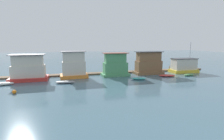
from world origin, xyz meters
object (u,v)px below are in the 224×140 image
(houseboat_red, at_px, (29,69))
(buoy_orange, at_px, (14,92))
(dinghy_teal, at_px, (139,79))
(mooring_post_far_right, at_px, (44,74))
(dinghy_white, at_px, (3,84))
(dinghy_red, at_px, (167,75))
(houseboat_yellow, at_px, (184,66))
(houseboat_green, at_px, (115,66))
(houseboat_orange, at_px, (74,66))
(mooring_post_near_right, at_px, (169,69))
(dinghy_green, at_px, (189,75))
(houseboat_brown, at_px, (149,64))
(dinghy_grey, at_px, (65,82))

(houseboat_red, height_order, buoy_orange, houseboat_red)
(houseboat_red, distance_m, dinghy_teal, 21.40)
(mooring_post_far_right, relative_size, buoy_orange, 2.91)
(dinghy_white, distance_m, dinghy_red, 31.52)
(houseboat_yellow, height_order, dinghy_red, houseboat_yellow)
(houseboat_yellow, height_order, dinghy_teal, houseboat_yellow)
(houseboat_red, xyz_separation_m, houseboat_green, (17.41, 0.15, 0.00))
(houseboat_green, relative_size, houseboat_yellow, 0.82)
(houseboat_orange, relative_size, mooring_post_near_right, 3.92)
(mooring_post_far_right, bearing_deg, dinghy_green, -11.12)
(dinghy_white, height_order, mooring_post_near_right, mooring_post_near_right)
(houseboat_green, xyz_separation_m, dinghy_red, (10.49, -3.86, -1.98))
(houseboat_red, relative_size, mooring_post_far_right, 4.13)
(houseboat_red, height_order, dinghy_white, houseboat_red)
(houseboat_yellow, xyz_separation_m, dinghy_white, (-38.35, -3.08, -1.33))
(houseboat_yellow, bearing_deg, mooring_post_far_right, 176.45)
(houseboat_green, relative_size, houseboat_brown, 0.90)
(houseboat_orange, distance_m, dinghy_white, 12.91)
(dinghy_teal, xyz_separation_m, mooring_post_near_right, (11.37, 6.91, 0.49))
(houseboat_brown, relative_size, dinghy_red, 1.77)
(houseboat_orange, relative_size, buoy_orange, 9.59)
(houseboat_green, height_order, mooring_post_far_right, houseboat_green)
(houseboat_yellow, distance_m, mooring_post_far_right, 32.33)
(houseboat_brown, xyz_separation_m, dinghy_teal, (-4.73, -5.25, -2.11))
(houseboat_orange, xyz_separation_m, dinghy_teal, (12.14, -5.57, -2.24))
(houseboat_yellow, bearing_deg, dinghy_red, -152.71)
(houseboat_brown, relative_size, dinghy_grey, 1.85)
(dinghy_red, xyz_separation_m, dinghy_green, (5.21, -0.50, 0.00))
(houseboat_yellow, relative_size, mooring_post_far_right, 4.33)
(houseboat_brown, relative_size, houseboat_yellow, 0.91)
(houseboat_yellow, relative_size, dinghy_red, 1.95)
(dinghy_green, xyz_separation_m, mooring_post_far_right, (-30.63, 6.02, 0.64))
(mooring_post_far_right, bearing_deg, dinghy_red, -12.27)
(houseboat_green, height_order, dinghy_teal, houseboat_green)
(houseboat_red, height_order, mooring_post_near_right, houseboat_red)
(houseboat_yellow, xyz_separation_m, dinghy_red, (-6.84, -3.53, -1.40))
(houseboat_red, relative_size, houseboat_orange, 1.25)
(dinghy_grey, relative_size, dinghy_green, 1.12)
(houseboat_green, height_order, buoy_orange, houseboat_green)
(dinghy_teal, bearing_deg, mooring_post_near_right, 31.29)
(houseboat_red, distance_m, houseboat_orange, 8.57)
(houseboat_orange, relative_size, houseboat_yellow, 0.76)
(dinghy_teal, height_order, buoy_orange, buoy_orange)
(buoy_orange, bearing_deg, dinghy_teal, 11.10)
(mooring_post_near_right, bearing_deg, houseboat_orange, -176.72)
(mooring_post_near_right, bearing_deg, dinghy_red, -127.01)
(dinghy_white, distance_m, buoy_orange, 6.79)
(mooring_post_near_right, distance_m, buoy_orange, 34.27)
(dinghy_grey, relative_size, mooring_post_far_right, 2.14)
(dinghy_grey, xyz_separation_m, mooring_post_near_right, (25.36, 6.33, 0.48))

